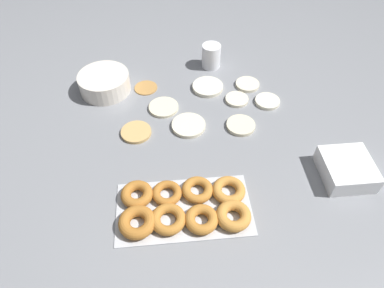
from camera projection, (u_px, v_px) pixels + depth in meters
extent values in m
plane|color=gray|center=(202.00, 134.00, 1.12)|extent=(3.00, 3.00, 0.00)
cylinder|color=beige|center=(164.00, 107.00, 1.20)|extent=(0.10, 0.10, 0.01)
cylinder|color=beige|center=(247.00, 84.00, 1.29)|extent=(0.09, 0.09, 0.01)
cylinder|color=beige|center=(237.00, 99.00, 1.23)|extent=(0.08, 0.08, 0.01)
cylinder|color=silver|center=(267.00, 101.00, 1.22)|extent=(0.09, 0.09, 0.01)
cylinder|color=silver|center=(208.00, 87.00, 1.28)|extent=(0.11, 0.11, 0.01)
cylinder|color=beige|center=(241.00, 125.00, 1.14)|extent=(0.10, 0.10, 0.01)
cylinder|color=beige|center=(189.00, 125.00, 1.14)|extent=(0.11, 0.11, 0.01)
cylinder|color=#B27F42|center=(146.00, 87.00, 1.28)|extent=(0.09, 0.09, 0.01)
cylinder|color=tan|center=(136.00, 132.00, 1.12)|extent=(0.10, 0.10, 0.01)
cube|color=silver|center=(184.00, 209.00, 0.93)|extent=(0.37, 0.19, 0.01)
torus|color=#AD6B28|center=(137.00, 222.00, 0.88)|extent=(0.10, 0.10, 0.03)
torus|color=#B7752D|center=(168.00, 219.00, 0.89)|extent=(0.09, 0.09, 0.03)
torus|color=#B7752D|center=(201.00, 219.00, 0.89)|extent=(0.09, 0.09, 0.03)
torus|color=#C68438|center=(233.00, 216.00, 0.90)|extent=(0.09, 0.09, 0.03)
torus|color=#AD6B28|center=(137.00, 194.00, 0.94)|extent=(0.09, 0.09, 0.03)
torus|color=#AD6B28|center=(167.00, 193.00, 0.95)|extent=(0.08, 0.08, 0.02)
torus|color=#B7752D|center=(197.00, 190.00, 0.95)|extent=(0.09, 0.09, 0.03)
torus|color=#C68438|center=(229.00, 190.00, 0.95)|extent=(0.09, 0.09, 0.03)
cylinder|color=silver|center=(105.00, 83.00, 1.25)|extent=(0.18, 0.18, 0.07)
cube|color=white|center=(345.00, 172.00, 1.00)|extent=(0.14, 0.15, 0.03)
cube|color=white|center=(348.00, 166.00, 0.98)|extent=(0.14, 0.15, 0.03)
cylinder|color=white|center=(211.00, 56.00, 1.34)|extent=(0.07, 0.07, 0.09)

